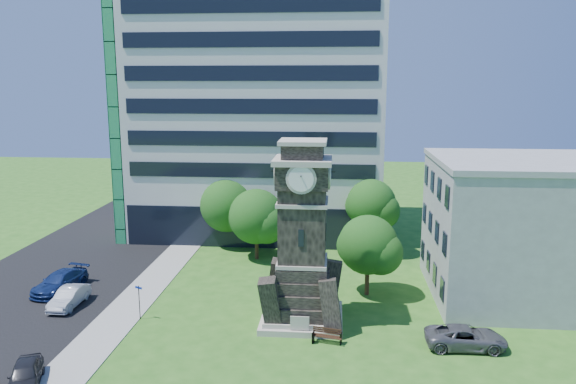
# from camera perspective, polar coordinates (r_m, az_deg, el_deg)

# --- Properties ---
(ground) EXTENTS (160.00, 160.00, 0.00)m
(ground) POSITION_cam_1_polar(r_m,az_deg,el_deg) (37.37, -3.50, -13.97)
(ground) COLOR #285D1A
(ground) RESTS_ON ground
(sidewalk) EXTENTS (3.00, 70.00, 0.06)m
(sidewalk) POSITION_cam_1_polar(r_m,az_deg,el_deg) (44.09, -15.00, -10.27)
(sidewalk) COLOR gray
(sidewalk) RESTS_ON ground
(street) EXTENTS (14.00, 80.00, 0.02)m
(street) POSITION_cam_1_polar(r_m,az_deg,el_deg) (47.61, -24.79, -9.35)
(street) COLOR black
(street) RESTS_ON ground
(clock_tower) EXTENTS (5.40, 5.40, 12.22)m
(clock_tower) POSITION_cam_1_polar(r_m,az_deg,el_deg) (37.05, 1.48, -5.43)
(clock_tower) COLOR beige
(clock_tower) RESTS_ON ground
(office_tall) EXTENTS (26.20, 15.11, 28.60)m
(office_tall) POSITION_cam_1_polar(r_m,az_deg,el_deg) (59.90, -3.02, 9.58)
(office_tall) COLOR silver
(office_tall) RESTS_ON ground
(office_low) EXTENTS (15.20, 12.20, 10.40)m
(office_low) POSITION_cam_1_polar(r_m,az_deg,el_deg) (45.27, 24.01, -3.44)
(office_low) COLOR #A1A5A7
(office_low) RESTS_ON ground
(car_street_south) EXTENTS (2.84, 4.16, 1.32)m
(car_street_south) POSITION_cam_1_polar(r_m,az_deg,el_deg) (34.08, -25.14, -16.46)
(car_street_south) COLOR black
(car_street_south) RESTS_ON ground
(car_street_mid) EXTENTS (1.51, 4.16, 1.36)m
(car_street_mid) POSITION_cam_1_polar(r_m,az_deg,el_deg) (43.77, -21.34, -9.93)
(car_street_mid) COLOR #A9ACB1
(car_street_mid) RESTS_ON ground
(car_street_north) EXTENTS (3.11, 5.49, 1.50)m
(car_street_north) POSITION_cam_1_polar(r_m,az_deg,el_deg) (46.99, -22.18, -8.45)
(car_street_north) COLOR navy
(car_street_north) RESTS_ON ground
(car_east_lot) EXTENTS (4.90, 2.33, 1.35)m
(car_east_lot) POSITION_cam_1_polar(r_m,az_deg,el_deg) (36.61, 17.63, -13.89)
(car_east_lot) COLOR #55555A
(car_east_lot) RESTS_ON ground
(park_bench) EXTENTS (1.81, 0.48, 0.94)m
(park_bench) POSITION_cam_1_polar(r_m,az_deg,el_deg) (35.75, 3.99, -14.32)
(park_bench) COLOR black
(park_bench) RESTS_ON ground
(street_sign) EXTENTS (0.57, 0.06, 2.39)m
(street_sign) POSITION_cam_1_polar(r_m,az_deg,el_deg) (39.79, -14.89, -10.39)
(street_sign) COLOR black
(street_sign) RESTS_ON ground
(tree_nw) EXTENTS (5.70, 5.19, 6.68)m
(tree_nw) POSITION_cam_1_polar(r_m,az_deg,el_deg) (54.63, -6.13, -1.52)
(tree_nw) COLOR #332114
(tree_nw) RESTS_ON ground
(tree_nc) EXTENTS (5.47, 4.98, 6.46)m
(tree_nc) POSITION_cam_1_polar(r_m,az_deg,el_deg) (50.44, -3.15, -2.67)
(tree_nc) COLOR #332114
(tree_nc) RESTS_ON ground
(tree_ne) EXTENTS (5.01, 4.55, 7.08)m
(tree_ne) POSITION_cam_1_polar(r_m,az_deg,el_deg) (52.22, 8.51, -1.40)
(tree_ne) COLOR #332114
(tree_ne) RESTS_ON ground
(tree_east) EXTENTS (4.90, 4.46, 6.15)m
(tree_east) POSITION_cam_1_polar(r_m,az_deg,el_deg) (42.41, 8.21, -5.52)
(tree_east) COLOR #332114
(tree_east) RESTS_ON ground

